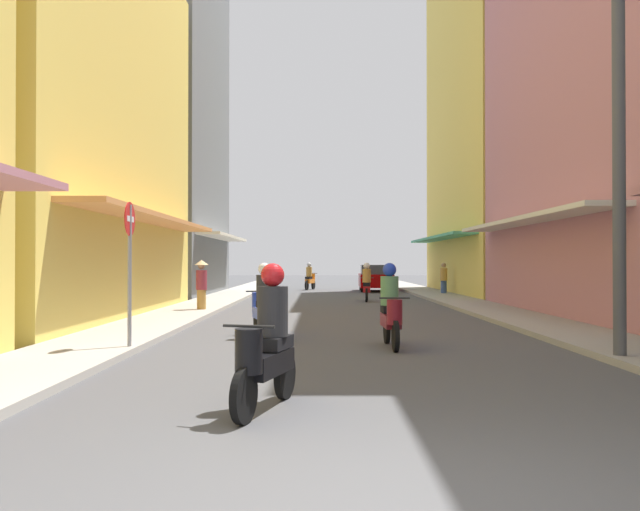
% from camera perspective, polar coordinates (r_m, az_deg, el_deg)
% --- Properties ---
extents(ground_plane, '(111.68, 111.68, 0.00)m').
position_cam_1_polar(ground_plane, '(25.52, 1.49, -4.16)').
color(ground_plane, '#4C4C4F').
extents(sidewalk_left, '(1.93, 58.77, 0.12)m').
position_cam_1_polar(sidewalk_left, '(25.84, -9.26, -3.98)').
color(sidewalk_left, '#ADA89E').
rests_on(sidewalk_left, ground).
extents(sidewalk_right, '(1.93, 58.77, 0.12)m').
position_cam_1_polar(sidewalk_right, '(26.09, 12.13, -3.94)').
color(sidewalk_right, '#9E9991').
rests_on(sidewalk_right, ground).
extents(building_left_mid, '(7.05, 13.74, 11.62)m').
position_cam_1_polar(building_left_mid, '(20.88, -23.32, 11.10)').
color(building_left_mid, '#EFD159').
rests_on(building_left_mid, ground).
extents(building_left_far, '(7.05, 10.83, 16.47)m').
position_cam_1_polar(building_left_far, '(33.52, -14.27, 10.85)').
color(building_left_far, slate).
rests_on(building_left_far, ground).
extents(building_right_far, '(7.05, 13.74, 17.45)m').
position_cam_1_polar(building_right_far, '(35.00, 15.95, 11.18)').
color(building_right_far, '#EFD159').
rests_on(building_right_far, ground).
extents(motorbike_red, '(0.55, 1.81, 1.58)m').
position_cam_1_polar(motorbike_red, '(27.08, 4.05, -2.46)').
color(motorbike_red, black).
rests_on(motorbike_red, ground).
extents(motorbike_maroon, '(0.55, 1.81, 1.58)m').
position_cam_1_polar(motorbike_maroon, '(12.48, 6.11, -4.66)').
color(motorbike_maroon, black).
rests_on(motorbike_maroon, ground).
extents(motorbike_orange, '(0.71, 1.76, 1.58)m').
position_cam_1_polar(motorbike_orange, '(38.35, -0.86, -1.92)').
color(motorbike_orange, black).
rests_on(motorbike_orange, ground).
extents(motorbike_blue, '(0.69, 1.76, 1.58)m').
position_cam_1_polar(motorbike_blue, '(14.23, -4.94, -4.16)').
color(motorbike_blue, black).
rests_on(motorbike_blue, ground).
extents(motorbike_black, '(0.69, 1.76, 1.58)m').
position_cam_1_polar(motorbike_black, '(7.21, -4.56, -7.64)').
color(motorbike_black, black).
rests_on(motorbike_black, ground).
extents(parked_car, '(1.89, 4.15, 1.45)m').
position_cam_1_polar(parked_car, '(36.48, 4.80, -1.93)').
color(parked_car, '#8C0000').
rests_on(parked_car, ground).
extents(pedestrian_foreground, '(0.34, 0.34, 1.57)m').
position_cam_1_polar(pedestrian_foreground, '(32.18, 10.60, -2.02)').
color(pedestrian_foreground, '#334C8C').
rests_on(pedestrian_foreground, ground).
extents(pedestrian_midway, '(0.44, 0.44, 1.67)m').
position_cam_1_polar(pedestrian_midway, '(21.09, -10.15, -2.35)').
color(pedestrian_midway, '#BF8C3F').
rests_on(pedestrian_midway, ground).
extents(utility_pole, '(0.20, 1.20, 7.66)m').
position_cam_1_polar(utility_pole, '(11.75, 24.31, 10.84)').
color(utility_pole, '#4C4C4F').
rests_on(utility_pole, ground).
extents(street_sign_no_entry, '(0.07, 0.60, 2.65)m').
position_cam_1_polar(street_sign_no_entry, '(12.07, -16.04, 0.04)').
color(street_sign_no_entry, gray).
rests_on(street_sign_no_entry, ground).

